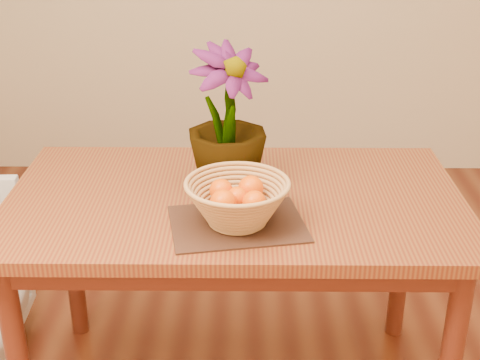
{
  "coord_description": "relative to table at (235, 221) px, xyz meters",
  "views": [
    {
      "loc": [
        0.03,
        -1.54,
        1.64
      ],
      "look_at": [
        0.02,
        0.15,
        0.87
      ],
      "focal_mm": 50.0,
      "sensor_mm": 36.0,
      "label": 1
    }
  ],
  "objects": [
    {
      "name": "orange_pile",
      "position": [
        0.01,
        -0.19,
        0.18
      ],
      "size": [
        0.16,
        0.16,
        0.07
      ],
      "rotation": [
        0.0,
        0.0,
        0.28
      ],
      "color": "#E94803",
      "rests_on": "wicker_basket"
    },
    {
      "name": "placemat",
      "position": [
        0.01,
        -0.19,
        0.09
      ],
      "size": [
        0.41,
        0.34,
        0.01
      ],
      "primitive_type": "cube",
      "rotation": [
        0.0,
        0.0,
        0.18
      ],
      "color": "#391F15",
      "rests_on": "table"
    },
    {
      "name": "potted_plant",
      "position": [
        -0.02,
        0.08,
        0.31
      ],
      "size": [
        0.35,
        0.35,
        0.44
      ],
      "primitive_type": "imported",
      "rotation": [
        0.0,
        0.0,
        0.61
      ],
      "color": "#1C4914",
      "rests_on": "table"
    },
    {
      "name": "wicker_basket",
      "position": [
        0.01,
        -0.19,
        0.15
      ],
      "size": [
        0.29,
        0.29,
        0.12
      ],
      "color": "#BB804E",
      "rests_on": "placemat"
    },
    {
      "name": "table",
      "position": [
        0.0,
        0.0,
        0.0
      ],
      "size": [
        1.4,
        0.8,
        0.75
      ],
      "color": "brown",
      "rests_on": "floor"
    }
  ]
}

